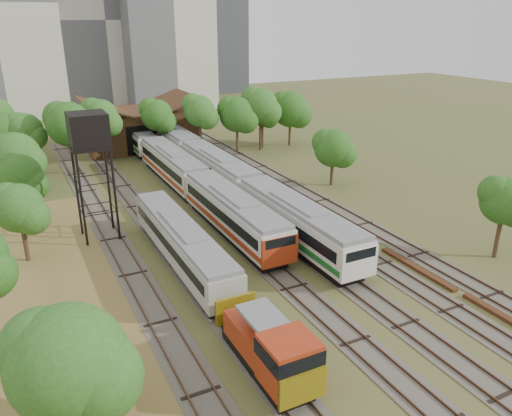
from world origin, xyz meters
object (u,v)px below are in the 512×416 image
railcar_red_set (199,187)px  shunter_locomotive (273,351)px  railcar_green_set (218,171)px  water_tower (89,134)px

railcar_red_set → shunter_locomotive: 27.71m
railcar_green_set → shunter_locomotive: 32.94m
railcar_red_set → shunter_locomotive: bearing=-102.5°
shunter_locomotive → water_tower: 25.07m
railcar_green_set → shunter_locomotive: size_ratio=6.43×
railcar_red_set → water_tower: 13.64m
water_tower → shunter_locomotive: bearing=-78.3°
railcar_red_set → water_tower: size_ratio=3.10×
shunter_locomotive → water_tower: water_tower is taller
railcar_green_set → water_tower: water_tower is taller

